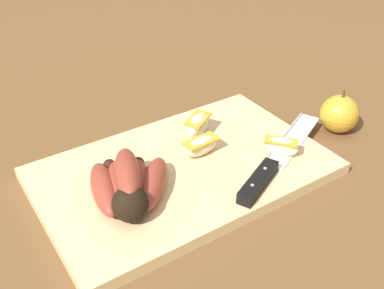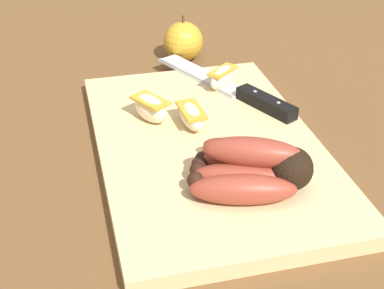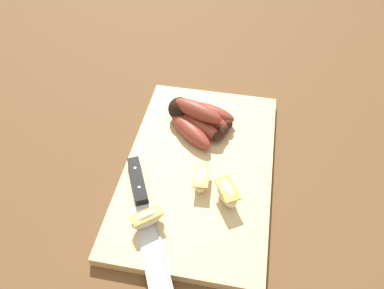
{
  "view_description": "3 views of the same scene",
  "coord_description": "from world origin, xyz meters",
  "px_view_note": "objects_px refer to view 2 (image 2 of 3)",
  "views": [
    {
      "loc": [
        0.3,
        0.48,
        0.44
      ],
      "look_at": [
        -0.02,
        -0.0,
        0.05
      ],
      "focal_mm": 42.27,
      "sensor_mm": 36.0,
      "label": 1
    },
    {
      "loc": [
        0.59,
        -0.16,
        0.4
      ],
      "look_at": [
        0.02,
        -0.02,
        0.03
      ],
      "focal_mm": 52.68,
      "sensor_mm": 36.0,
      "label": 2
    },
    {
      "loc": [
        -0.46,
        -0.07,
        0.58
      ],
      "look_at": [
        0.02,
        0.02,
        0.05
      ],
      "focal_mm": 35.61,
      "sensor_mm": 36.0,
      "label": 3
    }
  ],
  "objects_px": {
    "apple_wedge_near": "(191,116)",
    "apple_wedge_middle": "(222,77)",
    "banana_bunch": "(252,168)",
    "whole_apple": "(183,41)",
    "chefs_knife": "(242,93)",
    "apple_wedge_far": "(150,108)"
  },
  "relations": [
    {
      "from": "apple_wedge_near",
      "to": "apple_wedge_middle",
      "type": "distance_m",
      "value": 0.13
    },
    {
      "from": "apple_wedge_near",
      "to": "apple_wedge_middle",
      "type": "relative_size",
      "value": 1.14
    },
    {
      "from": "banana_bunch",
      "to": "whole_apple",
      "type": "relative_size",
      "value": 1.8
    },
    {
      "from": "chefs_knife",
      "to": "apple_wedge_middle",
      "type": "distance_m",
      "value": 0.04
    },
    {
      "from": "apple_wedge_near",
      "to": "whole_apple",
      "type": "bearing_deg",
      "value": 169.12
    },
    {
      "from": "banana_bunch",
      "to": "chefs_knife",
      "type": "height_order",
      "value": "banana_bunch"
    },
    {
      "from": "chefs_knife",
      "to": "apple_wedge_far",
      "type": "bearing_deg",
      "value": -74.71
    },
    {
      "from": "chefs_knife",
      "to": "apple_wedge_near",
      "type": "distance_m",
      "value": 0.11
    },
    {
      "from": "banana_bunch",
      "to": "apple_wedge_near",
      "type": "xyz_separation_m",
      "value": [
        -0.14,
        -0.03,
        -0.01
      ]
    },
    {
      "from": "apple_wedge_near",
      "to": "apple_wedge_far",
      "type": "relative_size",
      "value": 1.02
    },
    {
      "from": "apple_wedge_far",
      "to": "whole_apple",
      "type": "relative_size",
      "value": 0.79
    },
    {
      "from": "chefs_knife",
      "to": "apple_wedge_middle",
      "type": "xyz_separation_m",
      "value": [
        -0.04,
        -0.02,
        0.01
      ]
    },
    {
      "from": "banana_bunch",
      "to": "whole_apple",
      "type": "bearing_deg",
      "value": 177.58
    },
    {
      "from": "banana_bunch",
      "to": "apple_wedge_far",
      "type": "relative_size",
      "value": 2.28
    },
    {
      "from": "banana_bunch",
      "to": "apple_wedge_near",
      "type": "height_order",
      "value": "banana_bunch"
    },
    {
      "from": "chefs_knife",
      "to": "whole_apple",
      "type": "relative_size",
      "value": 3.3
    },
    {
      "from": "apple_wedge_middle",
      "to": "banana_bunch",
      "type": "bearing_deg",
      "value": -9.1
    },
    {
      "from": "chefs_knife",
      "to": "apple_wedge_middle",
      "type": "bearing_deg",
      "value": -151.49
    },
    {
      "from": "whole_apple",
      "to": "apple_wedge_near",
      "type": "bearing_deg",
      "value": -10.88
    },
    {
      "from": "banana_bunch",
      "to": "apple_wedge_middle",
      "type": "height_order",
      "value": "banana_bunch"
    },
    {
      "from": "apple_wedge_middle",
      "to": "whole_apple",
      "type": "xyz_separation_m",
      "value": [
        -0.16,
        -0.02,
        -0.0
      ]
    },
    {
      "from": "banana_bunch",
      "to": "apple_wedge_middle",
      "type": "distance_m",
      "value": 0.25
    }
  ]
}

